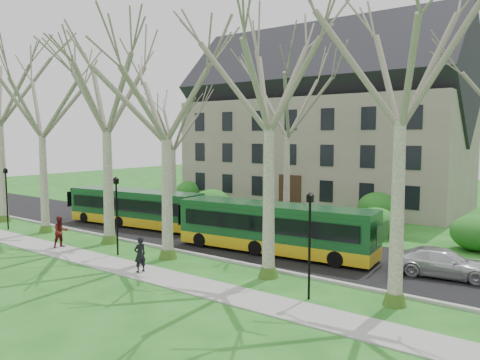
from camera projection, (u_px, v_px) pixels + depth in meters
name	position (u px, v px, depth m)	size (l,w,h in m)	color
ground	(212.00, 269.00, 23.44)	(120.00, 120.00, 0.00)	#205B1A
sidewalk	(177.00, 281.00, 21.43)	(70.00, 2.00, 0.06)	gray
road	(271.00, 247.00, 27.84)	(80.00, 8.00, 0.06)	black
curb	(230.00, 261.00, 24.63)	(80.00, 0.25, 0.14)	#A5A39E
building	(322.00, 121.00, 45.44)	(26.50, 12.20, 16.00)	gray
tree_row_verge	(215.00, 129.00, 23.01)	(49.00, 7.00, 14.00)	gray
tree_row_far	(298.00, 145.00, 32.47)	(33.00, 7.00, 12.00)	gray
lamp_row	(198.00, 221.00, 22.39)	(36.22, 0.22, 4.30)	black
hedges	(279.00, 207.00, 37.32)	(30.60, 8.60, 2.00)	#29621C
bus_lead	(135.00, 208.00, 34.13)	(10.84, 2.26, 2.71)	#13421F
bus_follow	(274.00, 228.00, 26.31)	(11.47, 2.39, 2.87)	#13421F
sedan	(443.00, 263.00, 21.92)	(1.83, 4.50, 1.30)	silver
pedestrian_a	(140.00, 255.00, 22.63)	(0.62, 0.41, 1.71)	black
pedestrian_b	(61.00, 232.00, 27.63)	(0.89, 0.70, 1.84)	#581614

